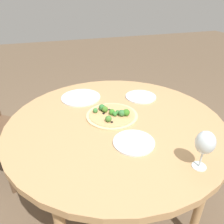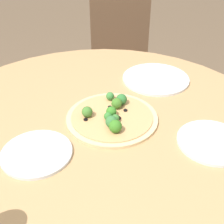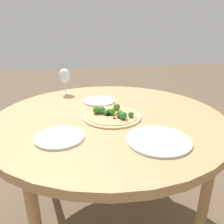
% 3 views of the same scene
% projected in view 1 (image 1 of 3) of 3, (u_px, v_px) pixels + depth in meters
% --- Properties ---
extents(ground_plane, '(12.00, 12.00, 0.00)m').
position_uv_depth(ground_plane, '(115.00, 204.00, 1.65)').
color(ground_plane, brown).
extents(dining_table, '(1.26, 1.26, 0.75)m').
position_uv_depth(dining_table, '(115.00, 129.00, 1.31)').
color(dining_table, tan).
rests_on(dining_table, ground_plane).
extents(pizza, '(0.31, 0.31, 0.06)m').
position_uv_depth(pizza, '(112.00, 115.00, 1.31)').
color(pizza, '#DBBC89').
rests_on(pizza, dining_table).
extents(wine_glass, '(0.08, 0.08, 0.18)m').
position_uv_depth(wine_glass, '(205.00, 143.00, 0.88)').
color(wine_glass, silver).
rests_on(wine_glass, dining_table).
extents(plate_near, '(0.27, 0.27, 0.01)m').
position_uv_depth(plate_near, '(81.00, 97.00, 1.53)').
color(plate_near, silver).
rests_on(plate_near, dining_table).
extents(plate_far, '(0.21, 0.21, 0.01)m').
position_uv_depth(plate_far, '(141.00, 97.00, 1.54)').
color(plate_far, silver).
rests_on(plate_far, dining_table).
extents(plate_side, '(0.21, 0.21, 0.01)m').
position_uv_depth(plate_side, '(134.00, 142.00, 1.09)').
color(plate_side, silver).
rests_on(plate_side, dining_table).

